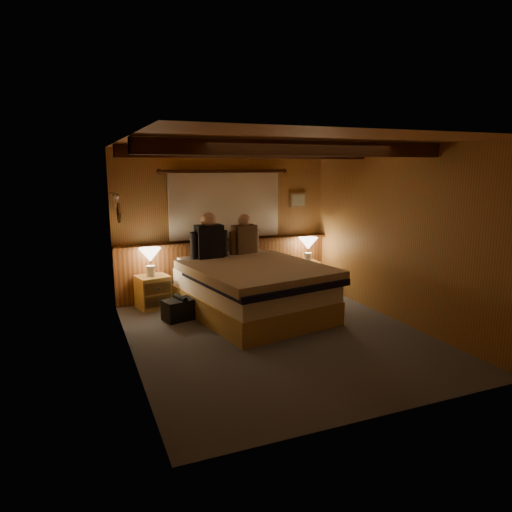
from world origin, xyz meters
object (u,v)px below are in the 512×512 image
lamp_left (150,257)px  lamp_right (308,245)px  nightstand_left (153,292)px  nightstand_right (305,276)px  person_left (209,239)px  person_right (244,237)px  duffel_bag (181,309)px  bed (253,289)px

lamp_left → lamp_right: bearing=0.0°
nightstand_left → nightstand_right: nightstand_right is taller
lamp_left → lamp_right: size_ratio=1.01×
nightstand_left → nightstand_right: 2.62m
lamp_right → person_left: (-1.80, -0.15, 0.23)m
lamp_left → person_right: bearing=-0.4°
nightstand_left → duffel_bag: 0.74m
nightstand_left → person_left: (0.85, -0.18, 0.79)m
nightstand_right → person_left: 1.94m
bed → person_right: (0.19, 0.85, 0.62)m
lamp_right → nightstand_right: bearing=143.0°
bed → duffel_bag: bearing=159.1°
nightstand_right → person_right: person_right is taller
person_right → lamp_right: bearing=-12.2°
duffel_bag → person_right: bearing=12.4°
bed → lamp_right: bearing=22.2°
bed → duffel_bag: (-1.02, 0.20, -0.24)m
person_left → person_right: 0.64m
nightstand_right → lamp_left: bearing=-173.2°
bed → nightstand_right: bed is taller
lamp_right → person_right: size_ratio=0.65×
bed → duffel_bag: size_ratio=4.51×
lamp_left → lamp_right: lamp_right is taller
person_right → lamp_left: bearing=166.8°
duffel_bag → lamp_right: bearing=-0.3°
bed → lamp_right: (1.36, 0.86, 0.42)m
duffel_bag → person_left: bearing=25.3°
nightstand_right → person_right: bearing=-172.0°
lamp_left → person_right: 1.51m
nightstand_left → person_right: person_right is taller
bed → lamp_left: 1.62m
lamp_right → duffel_bag: lamp_right is taller
person_right → person_left: bearing=179.9°
nightstand_left → person_right: 1.66m
bed → lamp_right: lamp_right is taller
bed → nightstand_left: 1.56m
nightstand_right → lamp_left: 2.70m
person_right → bed: bearing=-115.4°
nightstand_left → duffel_bag: size_ratio=0.97×
nightstand_right → lamp_left: lamp_left is taller
lamp_left → lamp_right: 2.67m
person_right → duffel_bag: (-1.21, -0.65, -0.86)m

